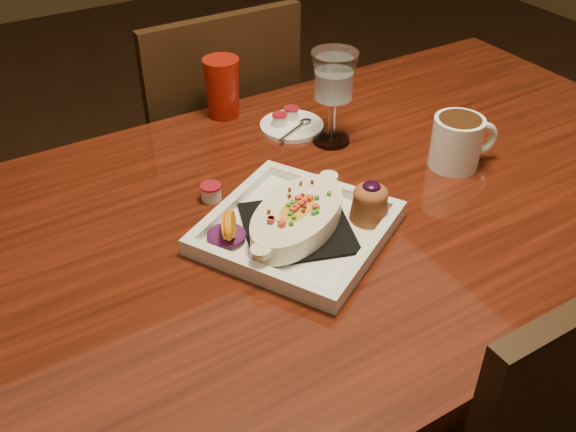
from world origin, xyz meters
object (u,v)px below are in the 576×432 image
coffee_mug (458,140)px  goblet (334,81)px  plate (303,220)px  red_tumbler (222,88)px  chair_far (211,155)px  saucer (290,124)px  table (348,236)px

coffee_mug → goblet: size_ratio=0.70×
plate → red_tumbler: (0.08, 0.45, 0.04)m
chair_far → saucer: size_ratio=6.82×
red_tumbler → goblet: bearing=-58.0°
chair_far → red_tumbler: bearing=75.6°
chair_far → coffee_mug: chair_far is taller
chair_far → goblet: bearing=99.9°
table → coffee_mug: bearing=-5.3°
coffee_mug → red_tumbler: size_ratio=1.03×
table → saucer: (0.04, 0.27, 0.11)m
coffee_mug → saucer: size_ratio=0.99×
plate → saucer: bearing=32.5°
chair_far → saucer: 0.44m
goblet → red_tumbler: (-0.14, 0.22, -0.07)m
plate → chair_far: bearing=49.2°
table → red_tumbler: 0.44m
table → goblet: (0.08, 0.18, 0.23)m
plate → coffee_mug: (0.37, 0.03, 0.03)m
plate → red_tumbler: 0.46m
red_tumbler → plate: bearing=-99.8°
table → chair_far: chair_far is taller
coffee_mug → goblet: bearing=142.6°
plate → goblet: size_ratio=1.97×
plate → coffee_mug: size_ratio=2.82×
saucer → red_tumbler: red_tumbler is taller
goblet → coffee_mug: bearing=-52.4°
chair_far → goblet: 0.59m
goblet → table: bearing=-113.7°
table → goblet: 0.30m
table → chair_far: (-0.00, 0.63, -0.15)m
coffee_mug → saucer: (-0.20, 0.29, -0.05)m
goblet → saucer: bearing=114.9°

